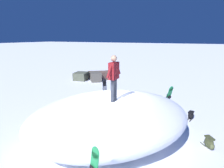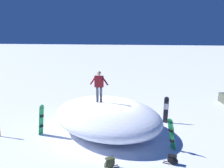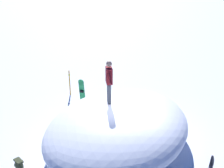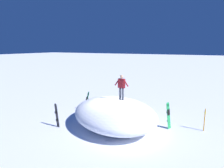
# 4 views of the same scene
# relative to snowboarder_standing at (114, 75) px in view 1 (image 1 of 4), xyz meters

# --- Properties ---
(ground) EXTENTS (240.00, 240.00, 0.00)m
(ground) POSITION_rel_snowboarder_standing_xyz_m (0.49, -0.51, -2.72)
(ground) COLOR white
(snow_mound) EXTENTS (8.09, 8.39, 1.77)m
(snow_mound) POSITION_rel_snowboarder_standing_xyz_m (0.33, -0.34, -1.84)
(snow_mound) COLOR white
(snow_mound) RESTS_ON ground
(snowboarder_standing) EXTENTS (0.23, 1.02, 1.67)m
(snowboarder_standing) POSITION_rel_snowboarder_standing_xyz_m (0.00, 0.00, 0.00)
(snowboarder_standing) COLOR #333842
(snowboarder_standing) RESTS_ON snow_mound
(snowboard_primary_upright) EXTENTS (0.23, 0.32, 1.63)m
(snowboard_primary_upright) POSITION_rel_snowboarder_standing_xyz_m (2.33, -3.59, -1.88)
(snowboard_primary_upright) COLOR black
(snowboard_primary_upright) RESTS_ON ground
(snowboard_tertiary_upright) EXTENTS (0.53, 0.48, 1.63)m
(snowboard_tertiary_upright) POSITION_rel_snowboarder_standing_xyz_m (-1.34, -3.74, -1.88)
(snowboard_tertiary_upright) COLOR #1E8C47
(snowboard_tertiary_upright) RESTS_ON ground
(backpack_near) EXTENTS (0.34, 0.64, 0.41)m
(backpack_near) POSITION_rel_snowboarder_standing_xyz_m (-2.52, -3.76, -2.52)
(backpack_near) COLOR black
(backpack_near) RESTS_ON ground
(backpack_far) EXTENTS (0.52, 0.62, 0.46)m
(backpack_far) POSITION_rel_snowboarder_standing_xyz_m (-3.34, -1.27, -2.49)
(backpack_far) COLOR #383D23
(backpack_far) RESTS_ON ground
(rock_outcrop) EXTENTS (3.40, 3.62, 0.84)m
(rock_outcrop) POSITION_rel_snowboarder_standing_xyz_m (6.75, -9.56, -2.37)
(rock_outcrop) COLOR brown
(rock_outcrop) RESTS_ON ground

